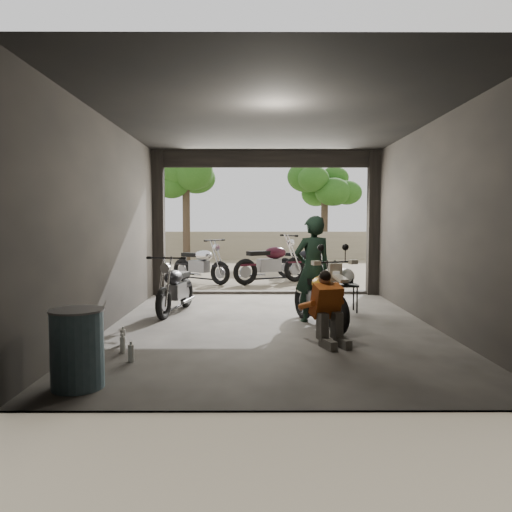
{
  "coord_description": "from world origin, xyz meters",
  "views": [
    {
      "loc": [
        -0.27,
        -7.7,
        1.65
      ],
      "look_at": [
        -0.24,
        0.6,
        1.07
      ],
      "focal_mm": 35.0,
      "sensor_mm": 36.0,
      "label": 1
    }
  ],
  "objects_px": {
    "outside_bike_c": "(303,260)",
    "helmet": "(346,276)",
    "left_bike": "(176,284)",
    "outside_bike_a": "(200,261)",
    "rider": "(313,269)",
    "mechanic": "(330,311)",
    "oil_drum": "(77,350)",
    "main_bike": "(319,292)",
    "sign_post": "(399,228)",
    "stool": "(347,288)",
    "outside_bike_b": "(271,259)"
  },
  "relations": [
    {
      "from": "main_bike",
      "to": "left_bike",
      "type": "relative_size",
      "value": 1.05
    },
    {
      "from": "stool",
      "to": "oil_drum",
      "type": "bearing_deg",
      "value": -129.63
    },
    {
      "from": "main_bike",
      "to": "oil_drum",
      "type": "height_order",
      "value": "main_bike"
    },
    {
      "from": "outside_bike_c",
      "to": "mechanic",
      "type": "relative_size",
      "value": 1.69
    },
    {
      "from": "left_bike",
      "to": "stool",
      "type": "bearing_deg",
      "value": 11.55
    },
    {
      "from": "left_bike",
      "to": "outside_bike_c",
      "type": "distance_m",
      "value": 6.02
    },
    {
      "from": "stool",
      "to": "helmet",
      "type": "relative_size",
      "value": 1.59
    },
    {
      "from": "stool",
      "to": "outside_bike_b",
      "type": "bearing_deg",
      "value": 106.14
    },
    {
      "from": "main_bike",
      "to": "sign_post",
      "type": "distance_m",
      "value": 4.94
    },
    {
      "from": "main_bike",
      "to": "outside_bike_a",
      "type": "bearing_deg",
      "value": 96.0
    },
    {
      "from": "main_bike",
      "to": "rider",
      "type": "bearing_deg",
      "value": 83.09
    },
    {
      "from": "left_bike",
      "to": "rider",
      "type": "height_order",
      "value": "rider"
    },
    {
      "from": "rider",
      "to": "oil_drum",
      "type": "relative_size",
      "value": 2.21
    },
    {
      "from": "outside_bike_b",
      "to": "stool",
      "type": "height_order",
      "value": "outside_bike_b"
    },
    {
      "from": "mechanic",
      "to": "oil_drum",
      "type": "height_order",
      "value": "mechanic"
    },
    {
      "from": "left_bike",
      "to": "outside_bike_b",
      "type": "xyz_separation_m",
      "value": [
        1.85,
        4.3,
        0.12
      ]
    },
    {
      "from": "mechanic",
      "to": "oil_drum",
      "type": "relative_size",
      "value": 1.22
    },
    {
      "from": "main_bike",
      "to": "outside_bike_c",
      "type": "xyz_separation_m",
      "value": [
        0.38,
        6.45,
        0.0
      ]
    },
    {
      "from": "outside_bike_c",
      "to": "helmet",
      "type": "height_order",
      "value": "outside_bike_c"
    },
    {
      "from": "rider",
      "to": "stool",
      "type": "bearing_deg",
      "value": -148.79
    },
    {
      "from": "main_bike",
      "to": "helmet",
      "type": "bearing_deg",
      "value": 43.72
    },
    {
      "from": "mechanic",
      "to": "outside_bike_b",
      "type": "bearing_deg",
      "value": 75.8
    },
    {
      "from": "left_bike",
      "to": "stool",
      "type": "distance_m",
      "value": 3.08
    },
    {
      "from": "left_bike",
      "to": "oil_drum",
      "type": "xyz_separation_m",
      "value": [
        -0.33,
        -4.04,
        -0.13
      ]
    },
    {
      "from": "left_bike",
      "to": "outside_bike_b",
      "type": "relative_size",
      "value": 0.81
    },
    {
      "from": "helmet",
      "to": "left_bike",
      "type": "bearing_deg",
      "value": -161.67
    },
    {
      "from": "outside_bike_b",
      "to": "rider",
      "type": "relative_size",
      "value": 1.1
    },
    {
      "from": "helmet",
      "to": "outside_bike_b",
      "type": "bearing_deg",
      "value": 123.43
    },
    {
      "from": "rider",
      "to": "helmet",
      "type": "distance_m",
      "value": 1.08
    },
    {
      "from": "outside_bike_c",
      "to": "oil_drum",
      "type": "height_order",
      "value": "outside_bike_c"
    },
    {
      "from": "rider",
      "to": "oil_drum",
      "type": "xyz_separation_m",
      "value": [
        -2.69,
        -3.26,
        -0.48
      ]
    },
    {
      "from": "rider",
      "to": "helmet",
      "type": "relative_size",
      "value": 5.34
    },
    {
      "from": "outside_bike_a",
      "to": "mechanic",
      "type": "relative_size",
      "value": 1.82
    },
    {
      "from": "mechanic",
      "to": "sign_post",
      "type": "height_order",
      "value": "sign_post"
    },
    {
      "from": "sign_post",
      "to": "oil_drum",
      "type": "bearing_deg",
      "value": -149.86
    },
    {
      "from": "main_bike",
      "to": "outside_bike_c",
      "type": "relative_size",
      "value": 1.01
    },
    {
      "from": "mechanic",
      "to": "oil_drum",
      "type": "xyz_separation_m",
      "value": [
        -2.72,
        -1.66,
        -0.08
      ]
    },
    {
      "from": "outside_bike_b",
      "to": "rider",
      "type": "distance_m",
      "value": 5.11
    },
    {
      "from": "helmet",
      "to": "sign_post",
      "type": "bearing_deg",
      "value": 76.91
    },
    {
      "from": "outside_bike_a",
      "to": "stool",
      "type": "relative_size",
      "value": 3.36
    },
    {
      "from": "outside_bike_a",
      "to": "mechanic",
      "type": "distance_m",
      "value": 7.19
    },
    {
      "from": "main_bike",
      "to": "helmet",
      "type": "relative_size",
      "value": 5.02
    },
    {
      "from": "rider",
      "to": "left_bike",
      "type": "bearing_deg",
      "value": -36.73
    },
    {
      "from": "mechanic",
      "to": "outside_bike_c",
      "type": "bearing_deg",
      "value": 68.06
    },
    {
      "from": "oil_drum",
      "to": "sign_post",
      "type": "xyz_separation_m",
      "value": [
        5.19,
        7.11,
        1.1
      ]
    },
    {
      "from": "stool",
      "to": "helmet",
      "type": "distance_m",
      "value": 0.23
    },
    {
      "from": "outside_bike_a",
      "to": "helmet",
      "type": "bearing_deg",
      "value": -107.57
    },
    {
      "from": "left_bike",
      "to": "outside_bike_a",
      "type": "bearing_deg",
      "value": 100.54
    },
    {
      "from": "outside_bike_a",
      "to": "oil_drum",
      "type": "height_order",
      "value": "outside_bike_a"
    },
    {
      "from": "oil_drum",
      "to": "sign_post",
      "type": "relative_size",
      "value": 0.35
    }
  ]
}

